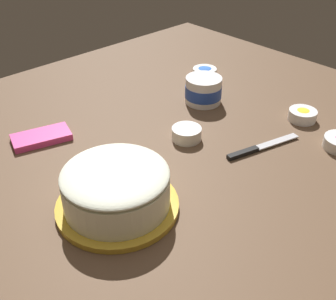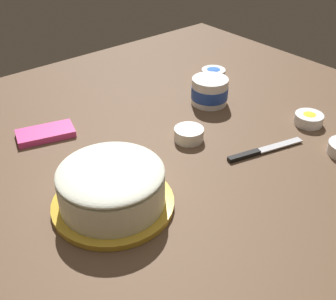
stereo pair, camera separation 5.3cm
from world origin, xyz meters
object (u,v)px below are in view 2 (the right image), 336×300
at_px(frosted_cake, 112,188).
at_px(frosting_tub, 210,91).
at_px(spreading_knife, 259,151).
at_px(sprinkle_bowl_orange, 188,134).
at_px(sprinkle_bowl_blue, 213,73).
at_px(candy_box_lower, 46,133).
at_px(sprinkle_bowl_yellow, 309,119).

bearing_deg(frosted_cake, frosting_tub, -156.91).
xyz_separation_m(spreading_knife, sprinkle_bowl_orange, (0.11, -0.17, 0.01)).
bearing_deg(sprinkle_bowl_orange, sprinkle_bowl_blue, -144.41).
bearing_deg(sprinkle_bowl_orange, frosting_tub, -148.90).
relative_size(frosting_tub, spreading_knife, 0.51).
bearing_deg(sprinkle_bowl_blue, frosted_cake, 27.65).
xyz_separation_m(frosted_cake, frosting_tub, (-0.52, -0.22, -0.01)).
bearing_deg(sprinkle_bowl_blue, frosting_tub, 41.20).
height_order(sprinkle_bowl_blue, candy_box_lower, sprinkle_bowl_blue).
relative_size(frosted_cake, candy_box_lower, 1.75).
bearing_deg(frosted_cake, candy_box_lower, -92.47).
xyz_separation_m(sprinkle_bowl_yellow, sprinkle_bowl_blue, (-0.01, -0.41, 0.00)).
bearing_deg(frosted_cake, sprinkle_bowl_blue, -152.35).
relative_size(frosted_cake, sprinkle_bowl_blue, 3.22).
height_order(frosted_cake, candy_box_lower, frosted_cake).
bearing_deg(frosting_tub, sprinkle_bowl_orange, 31.10).
xyz_separation_m(frosting_tub, sprinkle_bowl_orange, (0.21, 0.12, -0.02)).
bearing_deg(spreading_knife, frosted_cake, -9.91).
height_order(sprinkle_bowl_orange, candy_box_lower, sprinkle_bowl_orange).
relative_size(sprinkle_bowl_orange, sprinkle_bowl_blue, 0.97).
xyz_separation_m(sprinkle_bowl_orange, sprinkle_bowl_blue, (-0.35, -0.25, 0.00)).
bearing_deg(sprinkle_bowl_yellow, sprinkle_bowl_orange, -25.77).
xyz_separation_m(sprinkle_bowl_orange, candy_box_lower, (0.30, -0.28, -0.01)).
xyz_separation_m(frosted_cake, sprinkle_bowl_orange, (-0.32, -0.10, -0.03)).
bearing_deg(sprinkle_bowl_yellow, frosting_tub, -65.10).
bearing_deg(sprinkle_bowl_orange, frosted_cake, 17.27).
bearing_deg(sprinkle_bowl_yellow, sprinkle_bowl_blue, -91.51).
bearing_deg(sprinkle_bowl_blue, candy_box_lower, -2.27).
xyz_separation_m(sprinkle_bowl_yellow, candy_box_lower, (0.64, -0.44, -0.01)).
distance_m(sprinkle_bowl_orange, sprinkle_bowl_blue, 0.43).
height_order(frosted_cake, sprinkle_bowl_orange, frosted_cake).
xyz_separation_m(sprinkle_bowl_blue, candy_box_lower, (0.65, -0.03, -0.01)).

